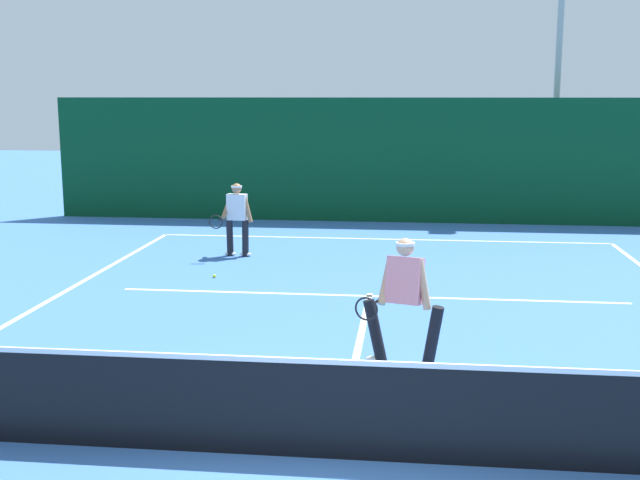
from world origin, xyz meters
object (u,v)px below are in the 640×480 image
at_px(player_far, 237,217).
at_px(player_near, 404,297).
at_px(light_pole, 560,33).
at_px(tennis_ball, 214,276).

bearing_deg(player_far, player_near, 123.17).
bearing_deg(light_pole, tennis_ball, -131.03).
xyz_separation_m(player_far, tennis_ball, (0.01, -2.05, -0.82)).
distance_m(player_near, light_pole, 14.58).
xyz_separation_m(player_near, tennis_ball, (-3.59, 4.61, -0.88)).
bearing_deg(tennis_ball, light_pole, 48.97).
height_order(tennis_ball, light_pole, light_pole).
distance_m(player_far, tennis_ball, 2.21).
distance_m(player_near, player_far, 7.57).
relative_size(player_near, light_pole, 0.20).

